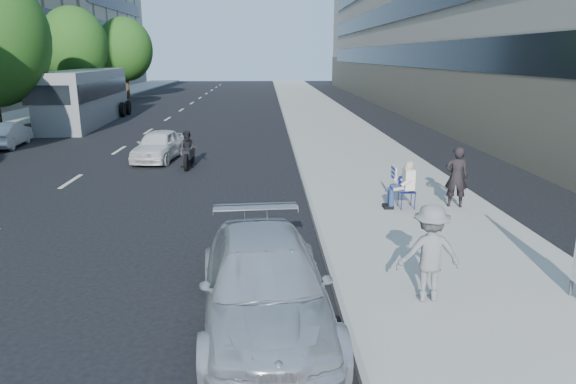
{
  "coord_description": "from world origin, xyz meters",
  "views": [
    {
      "loc": [
        0.21,
        -9.39,
        4.17
      ],
      "look_at": [
        0.68,
        1.53,
        1.26
      ],
      "focal_mm": 32.0,
      "sensor_mm": 36.0,
      "label": 1
    }
  ],
  "objects_px": {
    "jogger": "(430,253)",
    "white_sedan_near": "(159,145)",
    "seated_protester": "(403,182)",
    "parked_sedan": "(264,285)",
    "pedestrian_woman": "(456,177)",
    "white_sedan_mid": "(6,134)",
    "motorcycle": "(189,151)",
    "bus": "(86,97)"
  },
  "relations": [
    {
      "from": "pedestrian_woman",
      "to": "motorcycle",
      "type": "bearing_deg",
      "value": -21.21
    },
    {
      "from": "seated_protester",
      "to": "white_sedan_mid",
      "type": "height_order",
      "value": "seated_protester"
    },
    {
      "from": "white_sedan_near",
      "to": "white_sedan_mid",
      "type": "xyz_separation_m",
      "value": [
        -7.78,
        3.49,
        -0.03
      ]
    },
    {
      "from": "seated_protester",
      "to": "parked_sedan",
      "type": "height_order",
      "value": "seated_protester"
    },
    {
      "from": "parked_sedan",
      "to": "white_sedan_near",
      "type": "relative_size",
      "value": 1.33
    },
    {
      "from": "jogger",
      "to": "bus",
      "type": "relative_size",
      "value": 0.14
    },
    {
      "from": "white_sedan_near",
      "to": "jogger",
      "type": "bearing_deg",
      "value": -54.58
    },
    {
      "from": "white_sedan_mid",
      "to": "motorcycle",
      "type": "xyz_separation_m",
      "value": [
        9.21,
        -4.97,
        0.04
      ]
    },
    {
      "from": "seated_protester",
      "to": "white_sedan_near",
      "type": "relative_size",
      "value": 0.36
    },
    {
      "from": "jogger",
      "to": "white_sedan_near",
      "type": "bearing_deg",
      "value": -61.94
    },
    {
      "from": "parked_sedan",
      "to": "white_sedan_near",
      "type": "bearing_deg",
      "value": 103.37
    },
    {
      "from": "jogger",
      "to": "white_sedan_mid",
      "type": "relative_size",
      "value": 0.46
    },
    {
      "from": "parked_sedan",
      "to": "seated_protester",
      "type": "bearing_deg",
      "value": 53.27
    },
    {
      "from": "pedestrian_woman",
      "to": "bus",
      "type": "relative_size",
      "value": 0.14
    },
    {
      "from": "motorcycle",
      "to": "bus",
      "type": "bearing_deg",
      "value": 123.5
    },
    {
      "from": "parked_sedan",
      "to": "white_sedan_near",
      "type": "distance_m",
      "value": 14.29
    },
    {
      "from": "jogger",
      "to": "motorcycle",
      "type": "relative_size",
      "value": 0.82
    },
    {
      "from": "seated_protester",
      "to": "white_sedan_mid",
      "type": "distance_m",
      "value": 19.43
    },
    {
      "from": "jogger",
      "to": "white_sedan_near",
      "type": "distance_m",
      "value": 14.92
    },
    {
      "from": "parked_sedan",
      "to": "motorcycle",
      "type": "xyz_separation_m",
      "value": [
        -2.93,
        12.12,
        -0.07
      ]
    },
    {
      "from": "white_sedan_mid",
      "to": "white_sedan_near",
      "type": "bearing_deg",
      "value": 149.01
    },
    {
      "from": "pedestrian_woman",
      "to": "white_sedan_near",
      "type": "height_order",
      "value": "pedestrian_woman"
    },
    {
      "from": "seated_protester",
      "to": "motorcycle",
      "type": "distance_m",
      "value": 9.12
    },
    {
      "from": "bus",
      "to": "pedestrian_woman",
      "type": "bearing_deg",
      "value": -53.49
    },
    {
      "from": "parked_sedan",
      "to": "bus",
      "type": "height_order",
      "value": "bus"
    },
    {
      "from": "jogger",
      "to": "bus",
      "type": "distance_m",
      "value": 28.99
    },
    {
      "from": "white_sedan_near",
      "to": "motorcycle",
      "type": "bearing_deg",
      "value": -39.17
    },
    {
      "from": "jogger",
      "to": "parked_sedan",
      "type": "height_order",
      "value": "jogger"
    },
    {
      "from": "seated_protester",
      "to": "motorcycle",
      "type": "xyz_separation_m",
      "value": [
        -6.67,
        6.22,
        -0.24
      ]
    },
    {
      "from": "pedestrian_woman",
      "to": "white_sedan_mid",
      "type": "distance_m",
      "value": 20.62
    },
    {
      "from": "white_sedan_near",
      "to": "bus",
      "type": "xyz_separation_m",
      "value": [
        -6.9,
        12.27,
        1.01
      ]
    },
    {
      "from": "motorcycle",
      "to": "jogger",
      "type": "bearing_deg",
      "value": -61.62
    },
    {
      "from": "white_sedan_near",
      "to": "parked_sedan",
      "type": "bearing_deg",
      "value": -65.33
    },
    {
      "from": "seated_protester",
      "to": "pedestrian_woman",
      "type": "distance_m",
      "value": 1.48
    },
    {
      "from": "parked_sedan",
      "to": "jogger",
      "type": "bearing_deg",
      "value": 5.97
    },
    {
      "from": "seated_protester",
      "to": "white_sedan_near",
      "type": "bearing_deg",
      "value": 136.43
    },
    {
      "from": "pedestrian_woman",
      "to": "white_sedan_near",
      "type": "xyz_separation_m",
      "value": [
        -9.57,
        7.63,
        -0.36
      ]
    },
    {
      "from": "white_sedan_mid",
      "to": "bus",
      "type": "bearing_deg",
      "value": -102.58
    },
    {
      "from": "white_sedan_mid",
      "to": "bus",
      "type": "height_order",
      "value": "bus"
    },
    {
      "from": "white_sedan_near",
      "to": "motorcycle",
      "type": "xyz_separation_m",
      "value": [
        1.43,
        -1.49,
        0.01
      ]
    },
    {
      "from": "seated_protester",
      "to": "jogger",
      "type": "distance_m",
      "value": 5.49
    },
    {
      "from": "jogger",
      "to": "seated_protester",
      "type": "bearing_deg",
      "value": -100.73
    }
  ]
}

